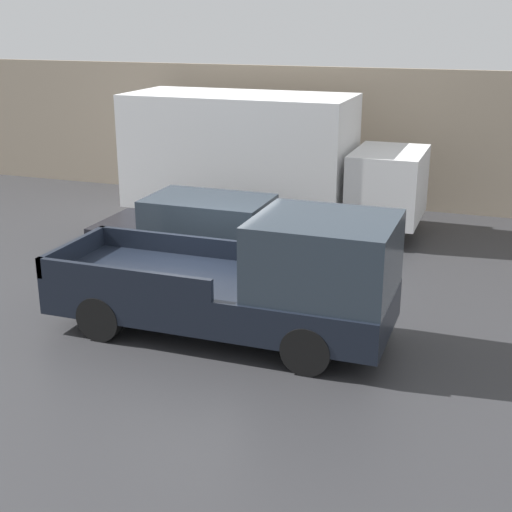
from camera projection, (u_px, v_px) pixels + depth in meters
ground_plane at (196, 309)px, 13.19m from camera, size 60.00×60.00×0.00m
building_wall at (320, 136)px, 20.30m from camera, size 28.00×0.15×3.83m
pickup_truck at (255, 281)px, 11.70m from camera, size 5.75×2.09×2.20m
car at (205, 231)px, 15.27m from camera, size 4.69×1.93×1.52m
delivery_truck at (260, 156)px, 18.14m from camera, size 7.52×2.57×3.31m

